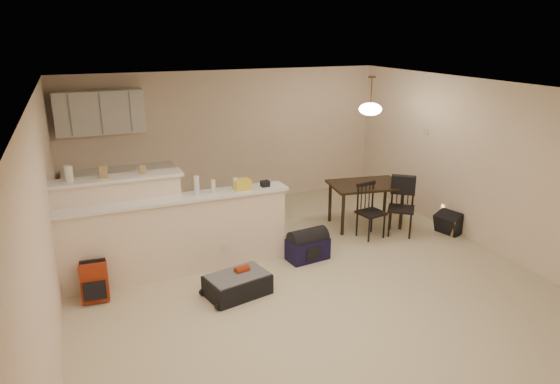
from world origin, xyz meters
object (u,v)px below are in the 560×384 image
dining_table (366,189)px  dining_chair_far (401,207)px  pendant_lamp (370,108)px  dining_chair_near (371,211)px  suitcase (237,285)px  navy_duffel (308,249)px  red_backpack (95,282)px  black_daypack (449,223)px

dining_table → dining_chair_far: (0.32, -0.56, -0.19)m
pendant_lamp → dining_chair_near: pendant_lamp is taller
suitcase → navy_duffel: navy_duffel is taller
red_backpack → black_daypack: (5.46, 0.03, -0.07)m
pendant_lamp → navy_duffel: (-1.47, -0.84, -1.83)m
dining_chair_near → pendant_lamp: bearing=59.8°
pendant_lamp → navy_duffel: size_ratio=1.05×
pendant_lamp → red_backpack: size_ratio=1.29×
dining_chair_far → navy_duffel: 1.84m
suitcase → black_daypack: size_ratio=1.96×
navy_duffel → black_daypack: size_ratio=1.51×
pendant_lamp → dining_chair_near: (-0.19, -0.48, -1.55)m
dining_chair_near → red_backpack: bearing=176.4°
black_daypack → dining_chair_far: bearing=54.5°
black_daypack → suitcase: bearing=82.8°
red_backpack → navy_duffel: 2.91m
dining_table → red_backpack: 4.48m
red_backpack → black_daypack: red_backpack is taller
dining_chair_far → navy_duffel: bearing=-132.7°
dining_chair_near → red_backpack: (-4.19, -0.39, -0.20)m
dining_table → black_daypack: 1.45m
dining_table → pendant_lamp: bearing=-99.5°
dining_table → red_backpack: bearing=-159.8°
black_daypack → red_backpack: bearing=74.5°
black_daypack → dining_chair_near: bearing=58.6°
dining_chair_near → dining_chair_far: (0.51, -0.08, 0.02)m
dining_chair_far → black_daypack: size_ratio=2.38×
pendant_lamp → red_backpack: bearing=-168.8°
dining_chair_far → red_backpack: 4.71m
dining_table → navy_duffel: bearing=-141.4°
dining_chair_far → suitcase: dining_chair_far is taller
dining_chair_near → navy_duffel: (-1.28, -0.36, -0.28)m
black_daypack → dining_table: bearing=36.5°
dining_chair_far → dining_table: bearing=158.4°
dining_chair_far → suitcase: (-3.04, -0.85, -0.34)m
navy_duffel → black_daypack: (2.55, 0.00, 0.01)m
suitcase → red_backpack: 1.74m
dining_table → black_daypack: (1.08, -0.84, -0.48)m
dining_table → dining_chair_near: (-0.19, -0.48, -0.21)m
dining_chair_near → black_daypack: size_ratio=2.26×
dining_chair_far → black_daypack: dining_chair_far is taller
pendant_lamp → red_backpack: (-4.38, -0.87, -1.75)m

